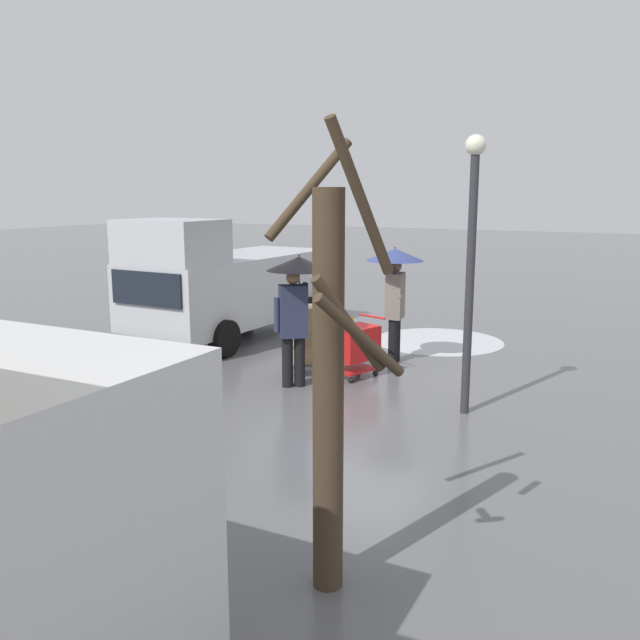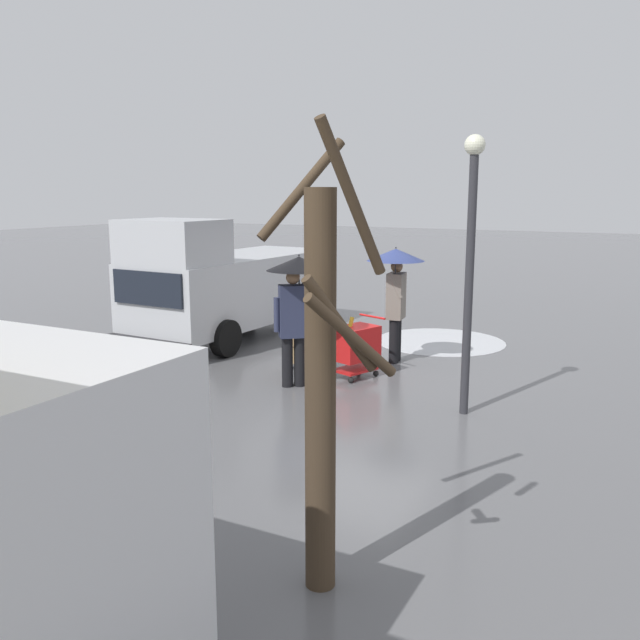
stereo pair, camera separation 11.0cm
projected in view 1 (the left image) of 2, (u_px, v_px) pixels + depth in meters
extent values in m
plane|color=#5B5B5E|center=(354.00, 365.00, 12.14)|extent=(90.00, 90.00, 0.00)
cylinder|color=#ADAFB5|center=(21.00, 403.00, 9.95)|extent=(1.32, 1.32, 0.01)
cylinder|color=silver|center=(438.00, 341.00, 14.12)|extent=(2.71, 2.71, 0.01)
cube|color=#B7BABF|center=(233.00, 288.00, 14.44)|extent=(2.09, 5.25, 1.40)
cube|color=#B7BABF|center=(171.00, 242.00, 12.60)|extent=(1.88, 1.45, 0.84)
cube|color=black|center=(146.00, 289.00, 12.13)|extent=(1.66, 0.10, 0.63)
cube|color=#232326|center=(147.00, 345.00, 12.30)|extent=(1.96, 0.21, 0.24)
cylinder|color=black|center=(225.00, 338.00, 12.72)|extent=(0.26, 0.73, 0.72)
cylinder|color=black|center=(148.00, 328.00, 13.66)|extent=(0.26, 0.73, 0.72)
cylinder|color=black|center=(309.00, 312.00, 15.48)|extent=(0.26, 0.73, 0.72)
cylinder|color=black|center=(241.00, 305.00, 16.42)|extent=(0.26, 0.73, 0.72)
cube|color=black|center=(83.00, 419.00, 4.23)|extent=(1.98, 0.09, 0.81)
cube|color=red|center=(355.00, 343.00, 11.26)|extent=(0.74, 0.89, 0.56)
cube|color=red|center=(355.00, 369.00, 11.35)|extent=(0.66, 0.80, 0.04)
cylinder|color=red|center=(372.00, 316.00, 11.47)|extent=(0.56, 0.22, 0.04)
sphere|color=black|center=(351.00, 380.00, 11.01)|extent=(0.10, 0.10, 0.10)
sphere|color=black|center=(333.00, 375.00, 11.31)|extent=(0.10, 0.10, 0.10)
sphere|color=black|center=(376.00, 373.00, 11.43)|extent=(0.10, 0.10, 0.10)
sphere|color=black|center=(358.00, 369.00, 11.72)|extent=(0.10, 0.10, 0.10)
cylinder|color=yellow|center=(347.00, 337.00, 11.23)|extent=(0.16, 0.29, 0.69)
cube|color=#515156|center=(302.00, 362.00, 11.54)|extent=(0.67, 0.73, 0.03)
cylinder|color=#515156|center=(317.00, 328.00, 11.70)|extent=(0.04, 0.04, 1.10)
cylinder|color=#515156|center=(292.00, 327.00, 11.75)|extent=(0.04, 0.04, 1.10)
cylinder|color=black|center=(318.00, 364.00, 11.83)|extent=(0.12, 0.20, 0.20)
cylinder|color=black|center=(291.00, 364.00, 11.88)|extent=(0.12, 0.20, 0.20)
cube|color=tan|center=(302.00, 353.00, 11.51)|extent=(0.59, 0.55, 0.30)
cube|color=#A37F51|center=(302.00, 336.00, 11.45)|extent=(0.60, 0.59, 0.28)
cube|color=tan|center=(302.00, 317.00, 11.39)|extent=(0.61, 0.66, 0.38)
cylinder|color=black|center=(287.00, 362.00, 10.76)|extent=(0.18, 0.18, 0.82)
cylinder|color=black|center=(300.00, 361.00, 10.79)|extent=(0.18, 0.18, 0.82)
cube|color=#282D47|center=(293.00, 311.00, 10.62)|extent=(0.52, 0.49, 0.84)
sphere|color=#8C6647|center=(293.00, 278.00, 10.52)|extent=(0.22, 0.22, 0.22)
cylinder|color=#282D47|center=(277.00, 315.00, 10.58)|extent=(0.10, 0.10, 0.55)
cylinder|color=#282D47|center=(304.00, 297.00, 10.63)|extent=(0.27, 0.30, 0.50)
cylinder|color=#333338|center=(299.00, 287.00, 10.57)|extent=(0.02, 0.02, 0.86)
cone|color=black|center=(299.00, 263.00, 10.49)|extent=(1.04, 1.04, 0.22)
sphere|color=#333338|center=(299.00, 255.00, 10.47)|extent=(0.04, 0.04, 0.04)
cylinder|color=black|center=(395.00, 339.00, 12.45)|extent=(0.18, 0.18, 0.82)
cylinder|color=black|center=(393.00, 341.00, 12.26)|extent=(0.18, 0.18, 0.82)
cube|color=slate|center=(395.00, 296.00, 12.20)|extent=(0.34, 0.48, 0.84)
sphere|color=#8C6647|center=(396.00, 266.00, 12.10)|extent=(0.22, 0.22, 0.22)
cylinder|color=slate|center=(398.00, 296.00, 12.45)|extent=(0.10, 0.10, 0.55)
cylinder|color=slate|center=(394.00, 285.00, 11.98)|extent=(0.31, 0.14, 0.50)
cylinder|color=#333338|center=(394.00, 276.00, 12.03)|extent=(0.02, 0.02, 0.86)
cone|color=navy|center=(395.00, 255.00, 11.96)|extent=(1.04, 1.04, 0.22)
sphere|color=#333338|center=(395.00, 247.00, 11.94)|extent=(0.04, 0.04, 0.04)
cylinder|color=#423323|center=(328.00, 397.00, 5.08)|extent=(0.24, 0.24, 3.14)
cylinder|color=#423323|center=(361.00, 337.00, 4.68)|extent=(0.42, 0.76, 0.70)
cylinder|color=#423323|center=(361.00, 199.00, 4.58)|extent=(0.28, 0.68, 1.09)
cylinder|color=#423323|center=(309.00, 189.00, 5.08)|extent=(0.50, 0.64, 0.78)
cylinder|color=#423323|center=(349.00, 325.00, 4.73)|extent=(0.39, 0.58, 0.76)
cylinder|color=#2D2D33|center=(470.00, 288.00, 9.21)|extent=(0.12, 0.12, 3.60)
sphere|color=#EAEACC|center=(476.00, 145.00, 8.85)|extent=(0.28, 0.28, 0.28)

